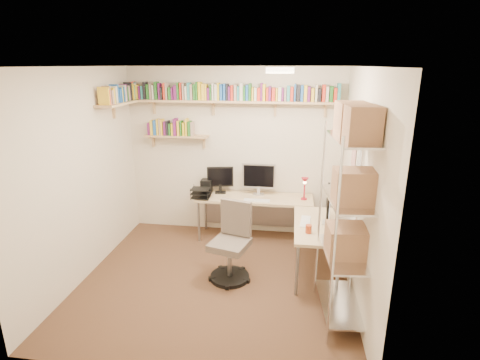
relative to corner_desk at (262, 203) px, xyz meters
name	(u,v)px	position (x,y,z in m)	size (l,w,h in m)	color
ground	(216,280)	(-0.47, -1.00, -0.65)	(3.20, 3.20, 0.00)	#4C2A20
room_shell	(213,157)	(-0.47, -0.99, 0.90)	(3.24, 3.04, 2.52)	beige
wall_shelves	(203,101)	(-0.88, 0.31, 1.38)	(3.12, 1.09, 0.80)	#DCBA7C
corner_desk	(262,203)	(0.00, 0.00, 0.00)	(2.02, 1.71, 1.14)	beige
office_chair	(232,247)	(-0.29, -0.89, -0.25)	(0.52, 0.53, 0.96)	black
wire_rack	(351,188)	(0.95, -1.52, 0.78)	(0.49, 0.89, 2.20)	silver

